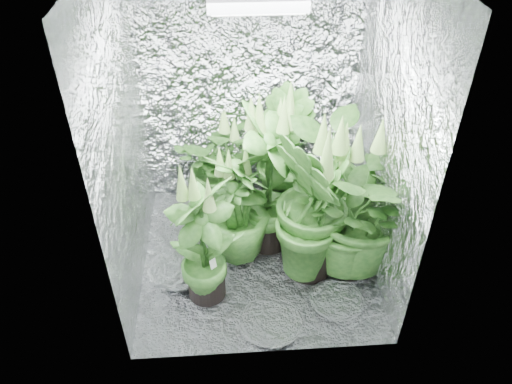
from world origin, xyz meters
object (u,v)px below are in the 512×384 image
Objects in this scene: plant_e at (356,206)px; plant_f at (203,241)px; plant_c at (282,157)px; plant_d at (237,209)px; plant_b at (269,182)px; plant_a at (223,163)px; circulation_fan at (339,223)px; plant_g at (313,207)px.

plant_f is at bearing -169.08° from plant_e.
plant_e is (0.41, -0.67, 0.05)m from plant_c.
plant_d is at bearing 59.13° from plant_f.
plant_b is at bearing 152.75° from plant_e.
plant_a reaches higher than circulation_fan.
plant_d is 0.54m from plant_g.
plant_b is 3.85× the size of circulation_fan.
plant_g reaches higher than plant_d.
plant_d is at bearing -156.16° from plant_b.
plant_g reaches higher than plant_e.
plant_a is 0.78× the size of plant_c.
plant_b reaches higher than plant_f.
plant_g is at bearing -53.82° from plant_a.
plant_d is at bearing 166.70° from plant_e.
plant_f is at bearing -130.39° from circulation_fan.
plant_a is at bearing 81.99° from plant_f.
plant_g reaches higher than circulation_fan.
circulation_fan is at bearing -29.21° from plant_a.
plant_c is 3.46× the size of circulation_fan.
plant_b is at bearing -57.72° from plant_a.
plant_b reaches higher than plant_c.
plant_g reaches higher than plant_b.
plant_e is (0.77, -0.18, 0.13)m from plant_d.
plant_f is 1.15m from circulation_fan.
plant_e reaches higher than plant_a.
circulation_fan is (0.53, 0.02, -0.43)m from plant_b.
plant_e is at bearing -64.68° from circulation_fan.
plant_g is at bearing 14.47° from plant_f.
plant_e is at bearing -58.76° from plant_c.
plant_f reaches higher than plant_a.
circulation_fan is (-0.01, 0.30, -0.41)m from plant_e.
plant_g reaches higher than plant_f.
plant_b is 1.11× the size of plant_c.
plant_d is 0.80m from plant_e.
plant_b is 1.05× the size of plant_e.
circulation_fan is (0.84, -0.47, -0.26)m from plant_a.
plant_a is 0.82× the size of plant_f.
plant_c reaches higher than plant_d.
plant_f is at bearing -120.87° from plant_d.
plant_c is (0.14, 0.39, -0.07)m from plant_b.
plant_c is 0.95× the size of plant_e.
plant_c reaches higher than circulation_fan.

